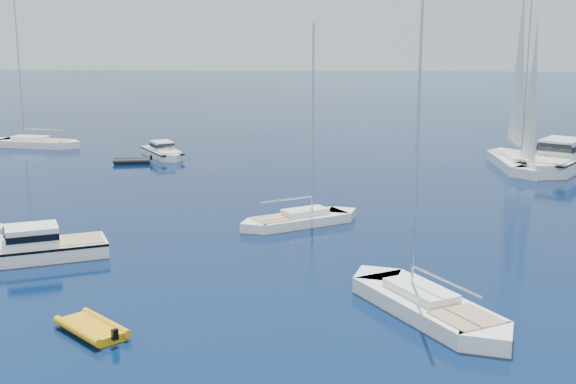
# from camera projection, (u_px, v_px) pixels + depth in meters

# --- Properties ---
(ground) EXTENTS (400.00, 400.00, 0.00)m
(ground) POSITION_uv_depth(u_px,v_px,m) (234.00, 380.00, 28.02)
(ground) COLOR #08224E
(ground) RESTS_ON ground
(motor_cruiser_centre) EXTENTS (9.71, 6.47, 2.46)m
(motor_cruiser_centre) POSITION_uv_depth(u_px,v_px,m) (30.00, 259.00, 42.52)
(motor_cruiser_centre) COLOR white
(motor_cruiser_centre) RESTS_ON ground
(motor_cruiser_distant) EXTENTS (10.98, 13.59, 3.56)m
(motor_cruiser_distant) POSITION_uv_depth(u_px,v_px,m) (559.00, 169.00, 69.31)
(motor_cruiser_distant) COLOR silver
(motor_cruiser_distant) RESTS_ON ground
(motor_cruiser_horizon) EXTENTS (6.09, 7.89, 2.04)m
(motor_cruiser_horizon) POSITION_uv_depth(u_px,v_px,m) (163.00, 157.00, 75.73)
(motor_cruiser_horizon) COLOR white
(motor_cruiser_horizon) RESTS_ON ground
(sailboat_mid_r) EXTENTS (8.26, 11.28, 16.67)m
(sailboat_mid_r) POSITION_uv_depth(u_px,v_px,m) (426.00, 313.00, 34.51)
(sailboat_mid_r) COLOR white
(sailboat_mid_r) RESTS_ON ground
(sailboat_centre) EXTENTS (9.09, 6.96, 13.58)m
(sailboat_centre) POSITION_uv_depth(u_px,v_px,m) (300.00, 224.00, 50.02)
(sailboat_centre) COLOR white
(sailboat_centre) RESTS_ON ground
(sailboat_sails_r) EXTENTS (3.70, 13.37, 19.57)m
(sailboat_sails_r) POSITION_uv_depth(u_px,v_px,m) (516.00, 168.00, 70.11)
(sailboat_sails_r) COLOR white
(sailboat_sails_r) RESTS_ON ground
(sailboat_far_l) EXTENTS (11.79, 4.92, 16.82)m
(sailboat_far_l) POSITION_uv_depth(u_px,v_px,m) (34.00, 147.00, 82.30)
(sailboat_far_l) COLOR white
(sailboat_far_l) RESTS_ON ground
(tender_yellow) EXTENTS (4.18, 4.11, 0.95)m
(tender_yellow) POSITION_uv_depth(u_px,v_px,m) (92.00, 333.00, 32.31)
(tender_yellow) COLOR orange
(tender_yellow) RESTS_ON ground
(tender_grey_far) EXTENTS (4.00, 2.71, 0.95)m
(tender_grey_far) POSITION_uv_depth(u_px,v_px,m) (132.00, 163.00, 72.39)
(tender_grey_far) COLOR black
(tender_grey_far) RESTS_ON ground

